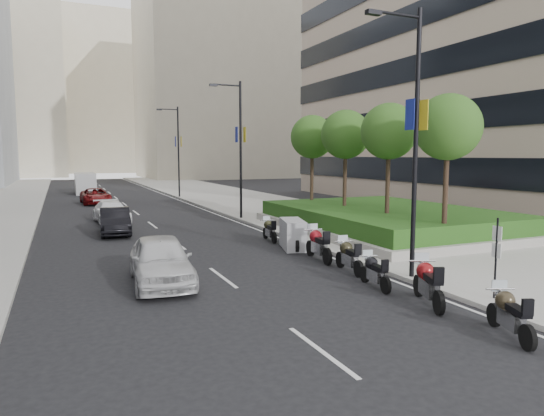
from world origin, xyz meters
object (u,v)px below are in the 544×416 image
motorcycle_5 (293,235)px  car_a (161,260)px  motorcycle_6 (269,230)px  parking_sign (496,254)px  car_b (115,221)px  motorcycle_0 (509,314)px  car_c (111,212)px  lamp_post_2 (177,147)px  car_d (95,196)px  motorcycle_3 (349,256)px  motorcycle_2 (374,272)px  lamp_post_0 (412,131)px  lamp_post_1 (238,143)px  motorcycle_1 (428,283)px  delivery_van (85,184)px  motorcycle_4 (318,244)px

motorcycle_5 → car_a: 7.56m
motorcycle_6 → car_a: car_a is taller
parking_sign → car_b: parking_sign is taller
car_a → car_b: 11.24m
motorcycle_0 → car_c: 25.09m
lamp_post_2 → car_d: bearing=-160.1°
car_d → motorcycle_6: bearing=-76.5°
motorcycle_3 → car_c: 18.47m
parking_sign → motorcycle_2: bearing=128.3°
parking_sign → car_a: 10.39m
car_a → car_b: car_a is taller
lamp_post_0 → motorcycle_2: (-1.54, -0.22, -4.54)m
lamp_post_1 → lamp_post_2: size_ratio=1.00×
motorcycle_3 → lamp_post_0: bearing=-141.0°
motorcycle_5 → car_a: car_a is taller
motorcycle_1 → delivery_van: delivery_van is taller
lamp_post_2 → car_c: 18.24m
lamp_post_1 → parking_sign: size_ratio=3.60×
motorcycle_6 → car_d: car_d is taller
motorcycle_5 → car_c: bearing=44.1°
motorcycle_4 → car_a: 6.66m
motorcycle_5 → car_b: car_b is taller
car_d → car_b: bearing=-93.2°
motorcycle_5 → delivery_van: bearing=26.5°
parking_sign → motorcycle_6: parking_sign is taller
motorcycle_5 → motorcycle_6: motorcycle_5 is taller
lamp_post_2 → motorcycle_4: (-1.20, -30.87, -4.42)m
lamp_post_2 → motorcycle_0: (-1.18, -40.07, -4.50)m
motorcycle_6 → motorcycle_3: bearing=-173.2°
motorcycle_2 → car_b: (-6.56, 14.49, 0.19)m
car_a → motorcycle_4: bearing=14.1°
motorcycle_1 → motorcycle_2: size_ratio=1.15×
motorcycle_0 → motorcycle_1: motorcycle_1 is taller
lamp_post_0 → car_c: 21.13m
motorcycle_1 → motorcycle_4: bearing=22.5°
motorcycle_3 → car_d: size_ratio=0.44×
car_d → delivery_van: bearing=88.5°
car_c → delivery_van: (-0.35, 25.23, 0.39)m
delivery_van → motorcycle_2: bearing=-81.2°
motorcycle_2 → motorcycle_3: 2.16m
lamp_post_2 → car_d: size_ratio=1.82×
motorcycle_0 → car_c: (-6.64, 24.19, 0.11)m
lamp_post_0 → lamp_post_1: (0.00, 17.00, 0.00)m
motorcycle_0 → car_a: (-6.58, 8.12, 0.24)m
lamp_post_0 → motorcycle_5: (-1.12, 6.65, -4.39)m
lamp_post_0 → motorcycle_6: (-1.25, 9.01, -4.52)m
motorcycle_2 → motorcycle_6: motorcycle_6 is taller
lamp_post_0 → delivery_van: size_ratio=1.65×
motorcycle_1 → motorcycle_3: 4.23m
motorcycle_1 → motorcycle_2: (-0.34, 2.11, -0.11)m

